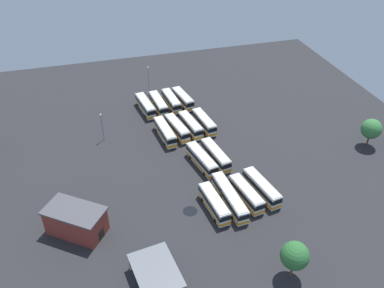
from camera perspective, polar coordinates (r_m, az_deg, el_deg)
The scene contains 24 objects.
ground_plane at distance 104.54m, azimuth 0.51°, elevation -0.48°, with size 121.94×121.94×0.00m, color #28282B.
bus_row0_slot0 at distance 119.35m, azimuth -6.48°, elevation 5.30°, with size 11.40×4.12×3.60m.
bus_row0_slot1 at distance 119.99m, azimuth -4.70°, elevation 5.59°, with size 11.15×3.54×3.60m.
bus_row0_slot2 at distance 121.21m, azimuth -2.90°, elevation 5.99°, with size 10.92×3.60×3.60m.
bus_row0_slot3 at distance 122.20m, azimuth -1.29°, elevation 6.29°, with size 10.79×4.34×3.60m.
bus_row1_slot0 at distance 107.21m, azimuth -3.79°, elevation 1.68°, with size 11.67×3.79×3.60m.
bus_row1_slot1 at distance 108.61m, azimuth -2.09°, elevation 2.23°, with size 11.24×4.56×3.60m.
bus_row1_slot2 at distance 109.77m, azimuth -0.22°, elevation 2.65°, with size 11.11×4.28×3.60m.
bus_row1_slot3 at distance 111.06m, azimuth 1.68°, elevation 3.05°, with size 10.93×3.98×3.60m.
bus_row2_slot1 at distance 97.34m, azimuth 1.35°, elevation -2.18°, with size 11.80×4.79×3.60m.
bus_row2_slot2 at distance 98.86m, azimuth 3.30°, elevation -1.56°, with size 11.55×4.30×3.60m.
bus_row3_slot0 at distance 85.97m, azimuth 3.09°, elevation -8.27°, with size 10.97×3.76×3.60m.
bus_row3_slot1 at distance 87.63m, azimuth 5.20°, elevation -7.37°, with size 14.07×3.59×3.60m.
bus_row3_slot2 at distance 88.78m, azimuth 7.53°, elevation -6.90°, with size 10.95×4.33×3.60m.
bus_row3_slot3 at distance 90.77m, azimuth 9.64°, elevation -6.02°, with size 11.76×4.57×3.60m.
depot_building at distance 84.11m, azimuth -15.81°, elevation -10.21°, with size 12.03×13.03×5.75m.
maintenance_shelter at distance 73.11m, azimuth -5.06°, elevation -17.05°, with size 11.15×8.58×3.50m.
lamp_post_mid_lot at distance 107.59m, azimuth -12.37°, elevation 2.48°, with size 0.56×0.28×7.68m.
lamp_post_by_building at distance 127.29m, azimuth -6.05°, elevation 8.91°, with size 0.56×0.28×9.11m.
tree_northwest at distance 111.85m, azimuth 23.65°, elevation 1.93°, with size 5.08×5.08×7.58m.
tree_west_edge at distance 74.29m, azimuth 14.08°, elevation -14.82°, with size 5.02×5.02×7.83m.
puddle_back_corner at distance 116.95m, azimuth -2.39°, elevation 3.75°, with size 3.56×3.56×0.01m, color black.
puddle_near_shelter at distance 86.97m, azimuth -0.28°, elevation -9.32°, with size 3.09×3.09×0.01m, color black.
puddle_front_lane at distance 118.42m, azimuth 0.36°, elevation 4.22°, with size 3.87×3.87×0.01m, color black.
Camera 1 is at (81.38, -24.19, 61.00)m, focal length 38.40 mm.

